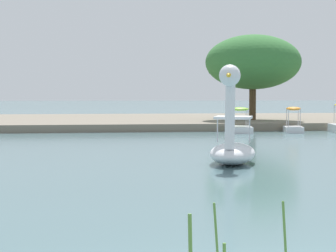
# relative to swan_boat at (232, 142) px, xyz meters

# --- Properties ---
(shore_bank_far) EXTENTS (158.34, 18.09, 0.44)m
(shore_bank_far) POSITION_rel_swan_boat_xyz_m (-1.63, 24.30, -0.45)
(shore_bank_far) COLOR slate
(shore_bank_far) RESTS_ON ground_plane
(swan_boat) EXTENTS (2.16, 2.93, 2.97)m
(swan_boat) POSITION_rel_swan_boat_xyz_m (0.00, 0.00, 0.00)
(swan_boat) COLOR white
(swan_boat) RESTS_ON ground_plane
(pedal_boat_lime) EXTENTS (1.58, 2.28, 1.41)m
(pedal_boat_lime) POSITION_rel_swan_boat_xyz_m (3.92, 14.20, -0.28)
(pedal_boat_lime) COLOR white
(pedal_boat_lime) RESTS_ON ground_plane
(pedal_boat_orange) EXTENTS (1.35, 2.00, 1.42)m
(pedal_boat_orange) POSITION_rel_swan_boat_xyz_m (7.01, 14.17, -0.24)
(pedal_boat_orange) COLOR white
(pedal_boat_orange) RESTS_ON ground_plane
(tree_broadleaf_left) EXTENTS (8.23, 8.01, 5.59)m
(tree_broadleaf_left) POSITION_rel_swan_boat_xyz_m (6.30, 19.98, 3.56)
(tree_broadleaf_left) COLOR #4C3823
(tree_broadleaf_left) RESTS_ON shore_bank_far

